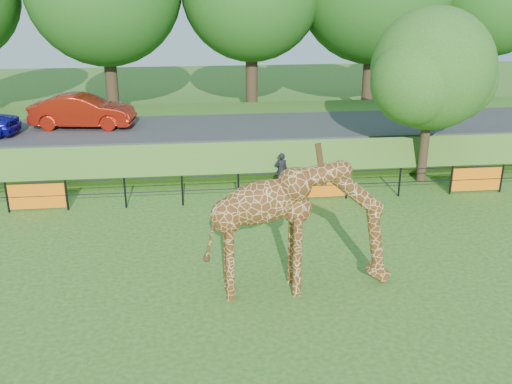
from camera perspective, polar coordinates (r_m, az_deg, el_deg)
ground at (r=13.56m, az=1.23°, el=-13.33°), size 90.00×90.00×0.00m
giraffe at (r=14.34m, az=4.53°, el=-3.57°), size 4.86×1.05×3.45m
perimeter_fence at (r=20.47m, az=-1.78°, el=0.34°), size 28.07×0.10×1.10m
embankment at (r=27.61m, az=-3.12°, el=5.77°), size 40.00×9.00×1.30m
road at (r=25.98m, az=-2.93°, el=6.48°), size 40.00×5.00×0.12m
car_red at (r=26.65m, az=-16.94°, el=7.75°), size 4.65×2.13×1.48m
visitor at (r=22.10m, az=2.54°, el=2.21°), size 0.51×0.35×1.37m
tree_east at (r=22.99m, az=17.35°, el=11.25°), size 5.40×4.71×6.76m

